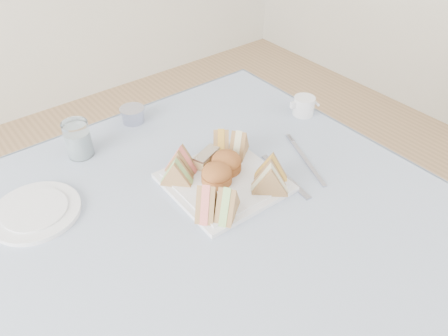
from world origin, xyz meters
TOP-DOWN VIEW (x-y plane):
  - table at (0.00, 0.00)m, footprint 0.90×0.90m
  - tablecloth at (0.00, 0.00)m, footprint 1.02×1.02m
  - serving_plate at (0.08, 0.07)m, footprint 0.26×0.26m
  - sandwich_fl_a at (-0.02, 0.01)m, footprint 0.09×0.09m
  - sandwich_fl_b at (0.02, -0.02)m, footprint 0.09×0.08m
  - sandwich_fr_a at (0.17, 0.01)m, footprint 0.08×0.08m
  - sandwich_fr_b at (0.14, -0.03)m, footprint 0.09×0.09m
  - sandwich_bl_a at (-0.01, 0.13)m, footprint 0.08×0.08m
  - sandwich_bl_b at (0.02, 0.16)m, footprint 0.08×0.09m
  - sandwich_br_a at (0.17, 0.13)m, footprint 0.09×0.08m
  - sandwich_br_b at (0.14, 0.16)m, footprint 0.08×0.09m
  - scone_left at (0.06, 0.07)m, footprint 0.08×0.08m
  - scone_right at (0.11, 0.10)m, footprint 0.09×0.09m
  - pastry_slice at (0.08, 0.15)m, footprint 0.08×0.05m
  - side_plate at (-0.31, 0.25)m, footprint 0.25×0.25m
  - water_glass at (-0.14, 0.39)m, footprint 0.08×0.08m
  - tea_strainer at (0.04, 0.45)m, footprint 0.09×0.09m
  - knife at (0.21, -0.00)m, footprint 0.04×0.19m
  - fork at (0.30, 0.00)m, footprint 0.08×0.18m
  - creamer_jug at (0.46, 0.18)m, footprint 0.08×0.08m

SIDE VIEW (x-z plane):
  - table at x=0.00m, z-range 0.00..0.74m
  - tablecloth at x=0.00m, z-range 0.74..0.75m
  - knife at x=0.21m, z-range 0.75..0.75m
  - fork at x=0.30m, z-range 0.75..0.75m
  - side_plate at x=-0.31m, z-range 0.75..0.76m
  - serving_plate at x=0.08m, z-range 0.75..0.76m
  - tea_strainer at x=0.04m, z-range 0.75..0.79m
  - creamer_jug at x=0.46m, z-range 0.75..0.80m
  - pastry_slice at x=0.08m, z-range 0.76..0.79m
  - scone_left at x=0.06m, z-range 0.76..0.81m
  - scone_right at x=0.11m, z-range 0.76..0.81m
  - sandwich_bl_a at x=-0.01m, z-range 0.76..0.83m
  - sandwich_fr_a at x=0.17m, z-range 0.76..0.83m
  - sandwich_bl_b at x=0.02m, z-range 0.76..0.83m
  - sandwich_br_a at x=0.17m, z-range 0.76..0.83m
  - sandwich_br_b at x=0.14m, z-range 0.76..0.83m
  - water_glass at x=-0.14m, z-range 0.75..0.84m
  - sandwich_fl_b at x=0.02m, z-range 0.76..0.83m
  - sandwich_fl_a at x=-0.02m, z-range 0.76..0.83m
  - sandwich_fr_b at x=0.14m, z-range 0.76..0.83m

